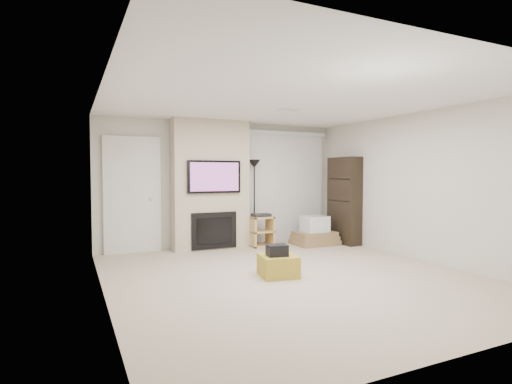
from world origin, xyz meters
name	(u,v)px	position (x,y,z in m)	size (l,w,h in m)	color
floor	(292,276)	(0.00, 0.00, 0.00)	(5.00, 5.50, 0.00)	#B9A891
ceiling	(293,99)	(0.00, 0.00, 2.50)	(5.00, 5.50, 0.00)	white
wall_back	(224,184)	(0.00, 2.75, 1.25)	(5.00, 2.50, 0.00)	beige
wall_front	(469,200)	(0.00, -2.75, 1.25)	(5.00, 2.50, 0.00)	beige
wall_left	(103,192)	(-2.50, 0.00, 1.25)	(5.50, 2.50, 0.00)	beige
wall_right	(421,186)	(2.50, 0.00, 1.25)	(5.50, 2.50, 0.00)	beige
hvac_vent	(289,110)	(0.40, 0.80, 2.50)	(0.35, 0.18, 0.01)	silver
ottoman	(278,266)	(-0.18, 0.07, 0.15)	(0.50, 0.50, 0.30)	#AB952B
black_bag	(277,250)	(-0.22, 0.04, 0.38)	(0.28, 0.22, 0.16)	black
fireplace_wall	(211,185)	(-0.35, 2.54, 1.24)	(1.50, 0.47, 2.50)	#C5B49B
entry_door	(132,196)	(-1.80, 2.71, 1.05)	(1.02, 0.11, 2.14)	silver
vertical_blinds	(285,182)	(1.40, 2.70, 1.27)	(1.98, 0.10, 2.37)	silver
floor_lamp	(254,178)	(0.57, 2.50, 1.37)	(0.26, 0.26, 1.74)	black
av_stand	(261,229)	(0.62, 2.28, 0.35)	(0.45, 0.38, 0.66)	tan
box_stack	(315,234)	(1.71, 2.00, 0.22)	(0.89, 0.68, 0.59)	olive
bookshelf	(344,200)	(2.34, 1.85, 0.90)	(0.30, 0.80, 1.80)	black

